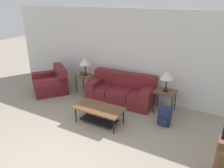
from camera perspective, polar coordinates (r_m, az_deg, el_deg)
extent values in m
cube|color=silver|center=(6.41, 6.33, 7.43)|extent=(9.11, 0.06, 2.60)
cube|color=maroon|center=(6.42, 2.23, -3.77)|extent=(1.96, 0.97, 0.22)
cube|color=maroon|center=(6.57, -2.92, -1.13)|extent=(0.66, 0.81, 0.20)
cube|color=maroon|center=(6.31, 2.18, -2.12)|extent=(0.66, 0.81, 0.20)
cube|color=maroon|center=(6.11, 7.67, -3.17)|extent=(0.66, 0.81, 0.20)
cube|color=maroon|center=(6.47, 3.36, 1.35)|extent=(1.92, 0.37, 0.40)
cube|color=maroon|center=(6.68, -4.18, -1.05)|extent=(0.33, 0.87, 0.58)
cube|color=maroon|center=(6.10, 9.31, -3.65)|extent=(0.33, 0.87, 0.58)
cube|color=maroon|center=(7.36, -15.88, -0.40)|extent=(1.43, 1.42, 0.40)
cube|color=maroon|center=(7.27, -13.37, 2.96)|extent=(0.99, 0.84, 0.40)
cube|color=maroon|center=(7.69, -16.40, 1.17)|extent=(0.80, 0.95, 0.56)
cube|color=maroon|center=(6.97, -15.45, -0.92)|extent=(0.80, 0.95, 0.56)
cube|color=brown|center=(5.29, -3.37, -6.34)|extent=(1.19, 0.61, 0.04)
cylinder|color=black|center=(5.50, -9.47, -7.91)|extent=(0.03, 0.03, 0.37)
cylinder|color=black|center=(4.98, 0.45, -11.02)|extent=(0.03, 0.03, 0.37)
cylinder|color=black|center=(5.83, -6.50, -5.86)|extent=(0.03, 0.03, 0.37)
cylinder|color=black|center=(5.35, 3.00, -8.50)|extent=(0.03, 0.03, 0.37)
cube|color=black|center=(5.45, -3.30, -9.22)|extent=(0.89, 0.43, 0.02)
cube|color=brown|center=(6.91, -6.94, 2.26)|extent=(0.56, 0.46, 0.03)
cylinder|color=black|center=(7.02, -9.32, -0.18)|extent=(0.03, 0.03, 0.57)
cylinder|color=black|center=(6.75, -6.10, -0.94)|extent=(0.03, 0.03, 0.57)
cylinder|color=black|center=(7.29, -7.51, 0.79)|extent=(0.03, 0.03, 0.57)
cylinder|color=black|center=(7.03, -4.35, 0.11)|extent=(0.03, 0.03, 0.57)
cube|color=brown|center=(5.88, 13.79, -1.90)|extent=(0.56, 0.46, 0.03)
cylinder|color=black|center=(5.89, 10.78, -4.76)|extent=(0.03, 0.03, 0.57)
cylinder|color=black|center=(5.79, 15.28, -5.72)|extent=(0.03, 0.03, 0.57)
cylinder|color=black|center=(6.22, 11.91, -3.37)|extent=(0.03, 0.03, 0.57)
cylinder|color=black|center=(6.12, 16.19, -4.25)|extent=(0.03, 0.03, 0.57)
cylinder|color=black|center=(6.90, -6.95, 2.44)|extent=(0.14, 0.14, 0.02)
cylinder|color=black|center=(6.85, -7.02, 3.77)|extent=(0.04, 0.04, 0.32)
cone|color=beige|center=(6.77, -7.12, 5.93)|extent=(0.35, 0.35, 0.22)
cylinder|color=black|center=(5.87, 13.81, -1.69)|extent=(0.14, 0.14, 0.02)
cylinder|color=black|center=(5.80, 13.96, -0.17)|extent=(0.04, 0.04, 0.32)
cone|color=beige|center=(5.71, 14.20, 2.33)|extent=(0.35, 0.35, 0.22)
cube|color=#1E2847|center=(5.43, 13.60, -8.17)|extent=(0.30, 0.19, 0.45)
cube|color=#1E2847|center=(5.38, 13.16, -9.56)|extent=(0.22, 0.05, 0.18)
cylinder|color=#1E2847|center=(5.53, 13.14, -7.25)|extent=(0.02, 0.02, 0.34)
cylinder|color=#1E2847|center=(5.50, 14.78, -7.61)|extent=(0.02, 0.02, 0.34)
cube|color=#4C3828|center=(6.88, -7.91, 2.83)|extent=(0.10, 0.04, 0.13)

